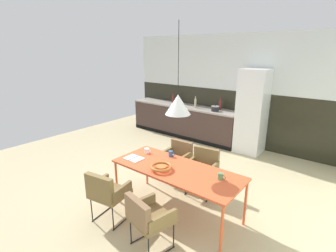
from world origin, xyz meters
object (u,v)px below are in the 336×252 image
mug_tall_blue (171,154)px  refrigerator_column (252,112)px  bottle_vinegar_dark (195,103)px  pendant_lamp_over_table_near (178,104)px  armchair_far_side (147,215)px  armchair_by_stool (203,165)px  fruit_bowl (161,167)px  mug_white_ceramic (147,151)px  bottle_spice_small (220,105)px  mug_short_terracotta (221,176)px  bottle_oil_tall (173,99)px  armchair_head_of_table (178,155)px  open_book (134,158)px  dining_table (176,171)px  armchair_facing_counter (106,190)px  cooking_pot (215,109)px

mug_tall_blue → refrigerator_column: bearing=84.6°
bottle_vinegar_dark → pendant_lamp_over_table_near: size_ratio=0.26×
refrigerator_column → armchair_far_side: size_ratio=2.67×
armchair_by_stool → fruit_bowl: 1.00m
armchair_far_side → mug_white_ceramic: size_ratio=5.88×
armchair_by_stool → bottle_spice_small: (-0.99, 2.47, 0.53)m
armchair_by_stool → mug_short_terracotta: 0.97m
bottle_oil_tall → pendant_lamp_over_table_near: size_ratio=0.25×
armchair_head_of_table → open_book: bearing=79.5°
bottle_oil_tall → bottle_vinegar_dark: size_ratio=0.98×
refrigerator_column → bottle_oil_tall: refrigerator_column is taller
fruit_bowl → armchair_by_stool: bearing=80.8°
refrigerator_column → mug_tall_blue: bearing=-95.4°
pendant_lamp_over_table_near → bottle_vinegar_dark: bearing=118.2°
dining_table → open_book: 0.76m
open_book → mug_white_ceramic: bearing=88.7°
armchair_head_of_table → bottle_vinegar_dark: bottle_vinegar_dark is taller
armchair_facing_counter → armchair_far_side: 0.82m
armchair_facing_counter → bottle_vinegar_dark: bottle_vinegar_dark is taller
mug_tall_blue → armchair_head_of_table: bearing=115.2°
armchair_far_side → cooking_pot: size_ratio=3.64×
fruit_bowl → pendant_lamp_over_table_near: pendant_lamp_over_table_near is taller
fruit_bowl → mug_tall_blue: (-0.19, 0.47, 0.00)m
armchair_far_side → open_book: (-0.92, 0.69, 0.25)m
armchair_head_of_table → cooking_pot: cooking_pot is taller
armchair_facing_counter → pendant_lamp_over_table_near: pendant_lamp_over_table_near is taller
bottle_oil_tall → armchair_head_of_table: bearing=-50.7°
fruit_bowl → bottle_vinegar_dark: (-1.49, 3.24, 0.24)m
armchair_far_side → armchair_by_stool: bearing=108.3°
dining_table → mug_white_ceramic: 0.76m
open_book → mug_tall_blue: 0.61m
dining_table → bottle_oil_tall: bottle_oil_tall is taller
armchair_head_of_table → bottle_spice_small: (-0.38, 2.37, 0.54)m
armchair_facing_counter → dining_table: bearing=42.0°
armchair_by_stool → open_book: armchair_by_stool is taller
armchair_facing_counter → mug_tall_blue: 1.18m
dining_table → fruit_bowl: (-0.14, -0.17, 0.09)m
mug_short_terracotta → armchair_head_of_table: bearing=148.9°
mug_tall_blue → open_book: bearing=-133.2°
armchair_facing_counter → mug_short_terracotta: 1.61m
fruit_bowl → mug_short_terracotta: (0.81, 0.28, -0.00)m
refrigerator_column → armchair_facing_counter: size_ratio=2.53×
bottle_oil_tall → armchair_facing_counter: bearing=-65.1°
cooking_pot → bottle_vinegar_dark: (-0.63, 0.03, 0.06)m
bottle_vinegar_dark → armchair_facing_counter: bearing=-75.6°
cooking_pot → pendant_lamp_over_table_near: size_ratio=0.17×
open_book → bottle_oil_tall: bottle_oil_tall is taller
armchair_far_side → bottle_spice_small: 4.27m
open_book → pendant_lamp_over_table_near: pendant_lamp_over_table_near is taller
mug_white_ceramic → bottle_spice_small: bearing=94.5°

